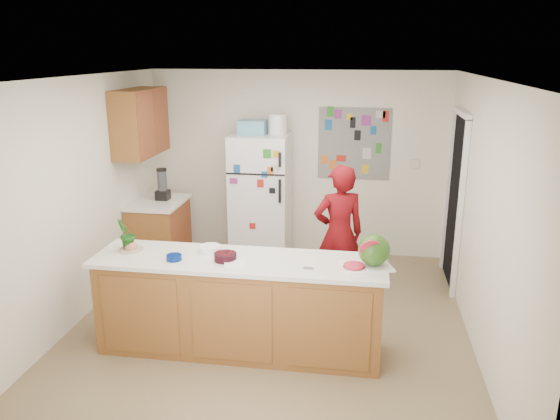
% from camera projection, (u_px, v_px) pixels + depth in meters
% --- Properties ---
extents(floor, '(4.00, 4.50, 0.02)m').
position_uv_depth(floor, '(270.00, 326.00, 5.66)').
color(floor, brown).
rests_on(floor, ground).
extents(wall_back, '(4.00, 0.02, 2.50)m').
position_uv_depth(wall_back, '(298.00, 164.00, 7.45)').
color(wall_back, beige).
rests_on(wall_back, ground).
extents(wall_left, '(0.02, 4.50, 2.50)m').
position_uv_depth(wall_left, '(77.00, 201.00, 5.61)').
color(wall_left, beige).
rests_on(wall_left, ground).
extents(wall_right, '(0.02, 4.50, 2.50)m').
position_uv_depth(wall_right, '(485.00, 219.00, 5.01)').
color(wall_right, beige).
rests_on(wall_right, ground).
extents(ceiling, '(4.00, 4.50, 0.02)m').
position_uv_depth(ceiling, '(269.00, 77.00, 4.95)').
color(ceiling, white).
rests_on(ceiling, wall_back).
extents(doorway, '(0.03, 0.85, 2.04)m').
position_uv_depth(doorway, '(456.00, 202.00, 6.45)').
color(doorway, black).
rests_on(doorway, ground).
extents(peninsula_base, '(2.60, 0.62, 0.88)m').
position_uv_depth(peninsula_base, '(240.00, 307.00, 5.09)').
color(peninsula_base, brown).
rests_on(peninsula_base, floor).
extents(peninsula_top, '(2.68, 0.70, 0.04)m').
position_uv_depth(peninsula_top, '(239.00, 261.00, 4.96)').
color(peninsula_top, silver).
rests_on(peninsula_top, peninsula_base).
extents(side_counter_base, '(0.60, 0.80, 0.86)m').
position_uv_depth(side_counter_base, '(160.00, 236.00, 7.07)').
color(side_counter_base, brown).
rests_on(side_counter_base, floor).
extents(side_counter_top, '(0.64, 0.84, 0.04)m').
position_uv_depth(side_counter_top, '(157.00, 202.00, 6.94)').
color(side_counter_top, silver).
rests_on(side_counter_top, side_counter_base).
extents(upper_cabinets, '(0.35, 1.00, 0.80)m').
position_uv_depth(upper_cabinets, '(140.00, 122.00, 6.63)').
color(upper_cabinets, brown).
rests_on(upper_cabinets, wall_left).
extents(refrigerator, '(0.75, 0.70, 1.70)m').
position_uv_depth(refrigerator, '(261.00, 198.00, 7.27)').
color(refrigerator, silver).
rests_on(refrigerator, floor).
extents(fridge_top_bin, '(0.35, 0.28, 0.18)m').
position_uv_depth(fridge_top_bin, '(252.00, 127.00, 7.02)').
color(fridge_top_bin, '#5999B2').
rests_on(fridge_top_bin, refrigerator).
extents(photo_collage, '(0.95, 0.01, 0.95)m').
position_uv_depth(photo_collage, '(354.00, 144.00, 7.23)').
color(photo_collage, slate).
rests_on(photo_collage, wall_back).
extents(person, '(0.67, 0.55, 1.57)m').
position_uv_depth(person, '(339.00, 234.00, 6.02)').
color(person, '#5F080D').
rests_on(person, floor).
extents(blender_appliance, '(0.12, 0.12, 0.38)m').
position_uv_depth(blender_appliance, '(162.00, 185.00, 6.95)').
color(blender_appliance, black).
rests_on(blender_appliance, side_counter_top).
extents(cutting_board, '(0.50, 0.43, 0.01)m').
position_uv_depth(cutting_board, '(366.00, 266.00, 4.77)').
color(cutting_board, white).
rests_on(cutting_board, peninsula_top).
extents(watermelon, '(0.28, 0.28, 0.28)m').
position_uv_depth(watermelon, '(374.00, 250.00, 4.74)').
color(watermelon, '#2A500C').
rests_on(watermelon, cutting_board).
extents(watermelon_slice, '(0.18, 0.18, 0.02)m').
position_uv_depth(watermelon_slice, '(354.00, 266.00, 4.74)').
color(watermelon_slice, '#DE2F4F').
rests_on(watermelon_slice, cutting_board).
extents(cherry_bowl, '(0.21, 0.21, 0.07)m').
position_uv_depth(cherry_bowl, '(225.00, 257.00, 4.91)').
color(cherry_bowl, black).
rests_on(cherry_bowl, peninsula_top).
extents(white_bowl, '(0.24, 0.24, 0.06)m').
position_uv_depth(white_bowl, '(210.00, 249.00, 5.12)').
color(white_bowl, white).
rests_on(white_bowl, peninsula_top).
extents(cobalt_bowl, '(0.17, 0.17, 0.05)m').
position_uv_depth(cobalt_bowl, '(174.00, 257.00, 4.92)').
color(cobalt_bowl, '#021757').
rests_on(cobalt_bowl, peninsula_top).
extents(plate, '(0.26, 0.26, 0.02)m').
position_uv_depth(plate, '(131.00, 249.00, 5.17)').
color(plate, beige).
rests_on(plate, peninsula_top).
extents(paper_towel, '(0.22, 0.20, 0.02)m').
position_uv_depth(paper_towel, '(235.00, 262.00, 4.86)').
color(paper_towel, white).
rests_on(paper_towel, peninsula_top).
extents(keys, '(0.09, 0.05, 0.01)m').
position_uv_depth(keys, '(308.00, 269.00, 4.72)').
color(keys, gray).
rests_on(keys, peninsula_top).
extents(potted_plant, '(0.18, 0.21, 0.32)m').
position_uv_depth(potted_plant, '(126.00, 235.00, 5.12)').
color(potted_plant, '#0C4A0B').
rests_on(potted_plant, peninsula_top).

